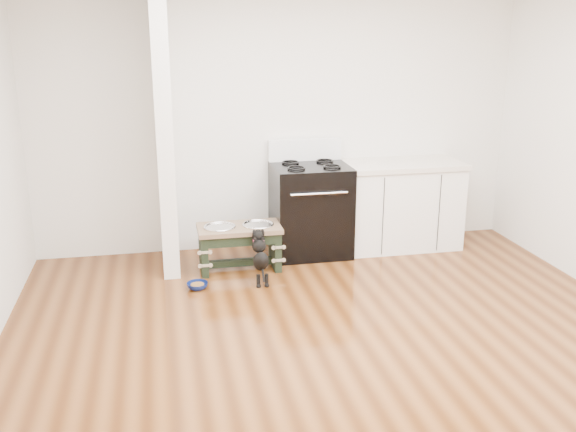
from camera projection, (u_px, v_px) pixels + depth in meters
The scene contains 8 objects.
ground at pixel (346, 355), 4.59m from camera, with size 5.00×5.00×0.00m, color #47230C.
room_shell at pixel (353, 130), 4.13m from camera, with size 5.00×5.00×5.00m.
partition_wall at pixel (164, 128), 5.95m from camera, with size 0.15×0.80×2.70m, color silver.
oven_range at pixel (310, 208), 6.53m from camera, with size 0.76×0.69×1.14m.
cabinet_run at pixel (400, 205), 6.74m from camera, with size 1.24×0.64×0.91m.
dog_feeder at pixel (239, 239), 6.12m from camera, with size 0.79×0.42×0.45m.
puppy at pixel (260, 255), 5.82m from camera, with size 0.14×0.41×0.48m.
floor_bowl at pixel (197, 286), 5.73m from camera, with size 0.24×0.24×0.06m.
Camera 1 is at (-1.24, -3.94, 2.26)m, focal length 40.00 mm.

